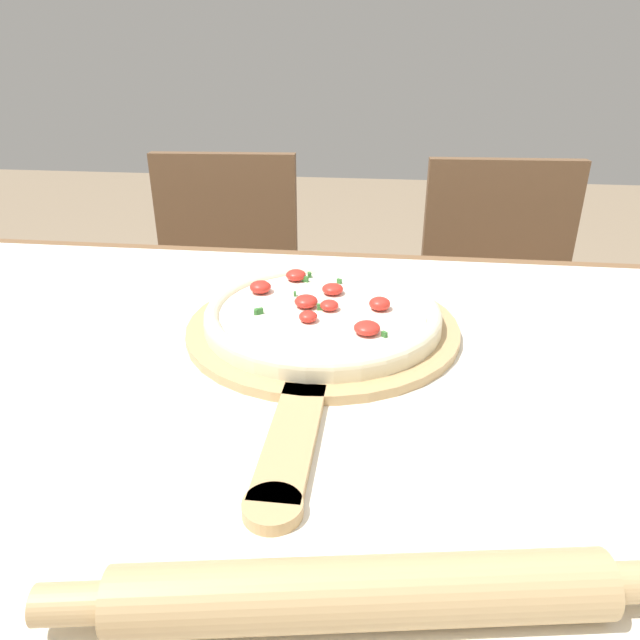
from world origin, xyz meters
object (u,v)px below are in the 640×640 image
at_px(pizza_peel, 321,334).
at_px(chair_left, 225,300).
at_px(pizza, 323,313).
at_px(rolling_pin, 361,592).
at_px(chair_right, 496,313).

relative_size(pizza_peel, chair_left, 0.61).
bearing_deg(pizza_peel, pizza, 90.46).
xyz_separation_m(rolling_pin, chair_left, (-0.43, 1.12, -0.30)).
bearing_deg(pizza, rolling_pin, -79.77).
bearing_deg(pizza_peel, chair_right, 63.32).
bearing_deg(rolling_pin, chair_left, 110.88).
distance_m(pizza_peel, chair_right, 0.86).
relative_size(rolling_pin, chair_right, 0.47).
bearing_deg(chair_right, pizza, -120.25).
relative_size(pizza, rolling_pin, 0.75).
bearing_deg(rolling_pin, pizza, 100.23).
relative_size(rolling_pin, chair_left, 0.47).
bearing_deg(pizza_peel, rolling_pin, -79.27).
bearing_deg(chair_left, rolling_pin, -73.22).
xyz_separation_m(pizza, chair_right, (0.36, 0.70, -0.30)).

